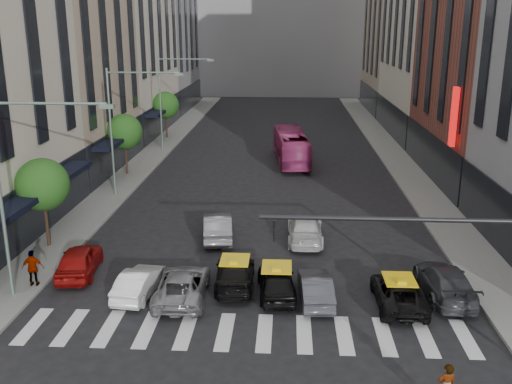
# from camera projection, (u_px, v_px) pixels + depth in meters

# --- Properties ---
(ground) EXTENTS (160.00, 160.00, 0.00)m
(ground) POSITION_uv_depth(u_px,v_px,m) (247.00, 353.00, 21.62)
(ground) COLOR black
(ground) RESTS_ON ground
(sidewalk_left) EXTENTS (3.00, 96.00, 0.15)m
(sidewalk_left) POSITION_uv_depth(u_px,v_px,m) (143.00, 163.00, 50.96)
(sidewalk_left) COLOR slate
(sidewalk_left) RESTS_ON ground
(sidewalk_right) EXTENTS (3.00, 96.00, 0.15)m
(sidewalk_right) POSITION_uv_depth(u_px,v_px,m) (403.00, 167.00, 49.72)
(sidewalk_right) COLOR slate
(sidewalk_right) RESTS_ON ground
(building_left_b) EXTENTS (8.00, 16.00, 24.00)m
(building_left_b) POSITION_uv_depth(u_px,v_px,m) (61.00, 24.00, 45.98)
(building_left_b) COLOR tan
(building_left_b) RESTS_ON ground
(building_left_d) EXTENTS (8.00, 18.00, 30.00)m
(building_left_d) POSITION_uv_depth(u_px,v_px,m) (160.00, 3.00, 80.59)
(building_left_d) COLOR gray
(building_left_d) RESTS_ON ground
(building_right_b) EXTENTS (8.00, 18.00, 26.00)m
(building_right_b) POSITION_uv_depth(u_px,v_px,m) (497.00, 11.00, 42.91)
(building_right_b) COLOR brown
(building_right_b) RESTS_ON ground
(building_right_d) EXTENTS (8.00, 18.00, 28.00)m
(building_right_d) POSITION_uv_depth(u_px,v_px,m) (402.00, 10.00, 79.04)
(building_right_d) COLOR tan
(building_right_d) RESTS_ON ground
(tree_near) EXTENTS (2.88, 2.88, 4.95)m
(tree_near) POSITION_uv_depth(u_px,v_px,m) (43.00, 185.00, 30.81)
(tree_near) COLOR black
(tree_near) RESTS_ON sidewalk_left
(tree_mid) EXTENTS (2.88, 2.88, 4.95)m
(tree_mid) POSITION_uv_depth(u_px,v_px,m) (125.00, 132.00, 46.14)
(tree_mid) COLOR black
(tree_mid) RESTS_ON sidewalk_left
(tree_far) EXTENTS (2.88, 2.88, 4.95)m
(tree_far) POSITION_uv_depth(u_px,v_px,m) (166.00, 105.00, 61.47)
(tree_far) COLOR black
(tree_far) RESTS_ON sidewalk_left
(streetlamp_near) EXTENTS (5.38, 0.25, 9.00)m
(streetlamp_near) POSITION_uv_depth(u_px,v_px,m) (19.00, 172.00, 24.33)
(streetlamp_near) COLOR gray
(streetlamp_near) RESTS_ON sidewalk_left
(streetlamp_mid) EXTENTS (5.38, 0.25, 9.00)m
(streetlamp_mid) POSITION_uv_depth(u_px,v_px,m) (123.00, 115.00, 39.66)
(streetlamp_mid) COLOR gray
(streetlamp_mid) RESTS_ON sidewalk_left
(streetlamp_far) EXTENTS (5.38, 0.25, 9.00)m
(streetlamp_far) POSITION_uv_depth(u_px,v_px,m) (170.00, 90.00, 54.99)
(streetlamp_far) COLOR gray
(streetlamp_far) RESTS_ON sidewalk_left
(traffic_signal) EXTENTS (10.10, 0.20, 6.00)m
(traffic_signal) POSITION_uv_depth(u_px,v_px,m) (474.00, 258.00, 18.99)
(traffic_signal) COLOR black
(traffic_signal) RESTS_ON ground
(liberty_sign) EXTENTS (0.30, 0.70, 4.00)m
(liberty_sign) POSITION_uv_depth(u_px,v_px,m) (454.00, 117.00, 38.41)
(liberty_sign) COLOR red
(liberty_sign) RESTS_ON ground
(car_red) EXTENTS (2.27, 4.51, 1.47)m
(car_red) POSITION_uv_depth(u_px,v_px,m) (79.00, 260.00, 28.26)
(car_red) COLOR maroon
(car_red) RESTS_ON ground
(car_white_front) EXTENTS (1.78, 3.98, 1.27)m
(car_white_front) POSITION_uv_depth(u_px,v_px,m) (139.00, 282.00, 26.07)
(car_white_front) COLOR white
(car_white_front) RESTS_ON ground
(car_silver) EXTENTS (2.38, 4.86, 1.33)m
(car_silver) POSITION_uv_depth(u_px,v_px,m) (182.00, 285.00, 25.77)
(car_silver) COLOR gray
(car_silver) RESTS_ON ground
(taxi_left) EXTENTS (2.09, 4.63, 1.32)m
(taxi_left) POSITION_uv_depth(u_px,v_px,m) (235.00, 273.00, 26.97)
(taxi_left) COLOR black
(taxi_left) RESTS_ON ground
(taxi_center) EXTENTS (2.02, 4.20, 1.38)m
(taxi_center) POSITION_uv_depth(u_px,v_px,m) (277.00, 281.00, 26.03)
(taxi_center) COLOR black
(taxi_center) RESTS_ON ground
(car_grey_mid) EXTENTS (1.60, 4.01, 1.29)m
(car_grey_mid) POSITION_uv_depth(u_px,v_px,m) (315.00, 288.00, 25.51)
(car_grey_mid) COLOR #3B3D43
(car_grey_mid) RESTS_ON ground
(taxi_right) EXTENTS (2.05, 4.42, 1.22)m
(taxi_right) POSITION_uv_depth(u_px,v_px,m) (398.00, 292.00, 25.13)
(taxi_right) COLOR black
(taxi_right) RESTS_ON ground
(car_grey_curb) EXTENTS (2.10, 5.01, 1.45)m
(car_grey_curb) POSITION_uv_depth(u_px,v_px,m) (445.00, 282.00, 25.94)
(car_grey_curb) COLOR #37393E
(car_grey_curb) RESTS_ON ground
(car_row2_left) EXTENTS (2.15, 4.70, 1.50)m
(car_row2_left) POSITION_uv_depth(u_px,v_px,m) (218.00, 226.00, 33.00)
(car_row2_left) COLOR gray
(car_row2_left) RESTS_ON ground
(car_row2_right) EXTENTS (1.98, 4.85, 1.41)m
(car_row2_right) POSITION_uv_depth(u_px,v_px,m) (305.00, 229.00, 32.64)
(car_row2_right) COLOR silver
(car_row2_right) RESTS_ON ground
(bus) EXTENTS (3.40, 10.56, 2.89)m
(bus) POSITION_uv_depth(u_px,v_px,m) (291.00, 147.00, 51.26)
(bus) COLOR #BB3777
(bus) RESTS_ON ground
(rider) EXTENTS (0.65, 0.48, 1.64)m
(rider) POSITION_uv_depth(u_px,v_px,m) (448.00, 370.00, 17.63)
(rider) COLOR gray
(rider) RESTS_ON motorcycle
(pedestrian_far) EXTENTS (1.07, 0.55, 1.76)m
(pedestrian_far) POSITION_uv_depth(u_px,v_px,m) (33.00, 268.00, 26.64)
(pedestrian_far) COLOR gray
(pedestrian_far) RESTS_ON sidewalk_left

